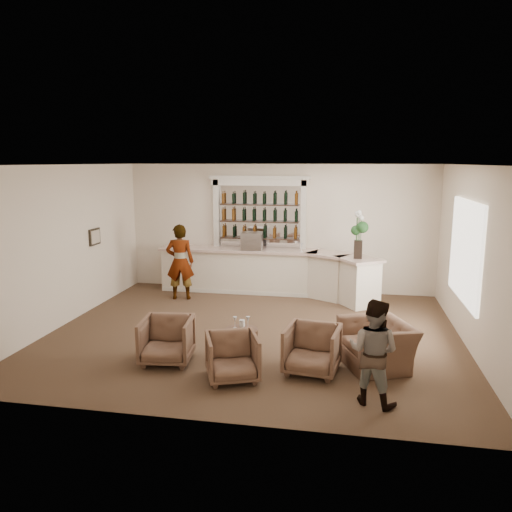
{
  "coord_description": "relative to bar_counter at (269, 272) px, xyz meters",
  "views": [
    {
      "loc": [
        1.77,
        -9.31,
        3.36
      ],
      "look_at": [
        -0.12,
        0.9,
        1.39
      ],
      "focal_mm": 35.0,
      "sensor_mm": 36.0,
      "label": 1
    }
  ],
  "objects": [
    {
      "name": "wine_glass_tbl_a",
      "position": [
        0.06,
        -4.21,
        0.03
      ],
      "size": [
        0.07,
        0.07,
        0.21
      ],
      "primitive_type": null,
      "color": "white",
      "rests_on": "cocktail_table"
    },
    {
      "name": "armchair_right",
      "position": [
        1.44,
        -4.68,
        -0.19
      ],
      "size": [
        0.94,
        0.96,
        0.78
      ],
      "primitive_type": "imported",
      "rotation": [
        0.0,
        0.0,
        -0.14
      ],
      "color": "brown",
      "rests_on": "ground"
    },
    {
      "name": "guest",
      "position": [
        2.34,
        -5.56,
        0.18
      ],
      "size": [
        0.9,
        0.81,
        1.51
      ],
      "primitive_type": "imported",
      "rotation": [
        0.0,
        0.0,
        2.74
      ],
      "color": "gray",
      "rests_on": "ground"
    },
    {
      "name": "espresso_machine",
      "position": [
        -0.45,
        -0.02,
        0.79
      ],
      "size": [
        0.53,
        0.45,
        0.46
      ],
      "primitive_type": "cube",
      "rotation": [
        0.0,
        0.0,
        0.04
      ],
      "color": "#BABABF",
      "rests_on": "bar_counter"
    },
    {
      "name": "wine_glass_bar_right",
      "position": [
        0.82,
        -0.01,
        0.67
      ],
      "size": [
        0.07,
        0.07,
        0.21
      ],
      "primitive_type": null,
      "color": "white",
      "rests_on": "bar_counter"
    },
    {
      "name": "wine_glass_tbl_b",
      "position": [
        0.28,
        -4.16,
        0.03
      ],
      "size": [
        0.07,
        0.07,
        0.21
      ],
      "primitive_type": null,
      "color": "white",
      "rests_on": "cocktail_table"
    },
    {
      "name": "sommelier",
      "position": [
        -2.09,
        -0.85,
        0.36
      ],
      "size": [
        0.76,
        0.58,
        1.87
      ],
      "primitive_type": "imported",
      "rotation": [
        0.0,
        0.0,
        3.35
      ],
      "color": "gray",
      "rests_on": "ground"
    },
    {
      "name": "ground",
      "position": [
        0.16,
        -3.0,
        -0.57
      ],
      "size": [
        8.0,
        8.0,
        0.0
      ],
      "primitive_type": "plane",
      "color": "brown",
      "rests_on": "ground"
    },
    {
      "name": "wine_glass_tbl_c",
      "position": [
        0.22,
        -4.37,
        0.03
      ],
      "size": [
        0.07,
        0.07,
        0.21
      ],
      "primitive_type": null,
      "color": "white",
      "rests_on": "cocktail_table"
    },
    {
      "name": "armchair_left",
      "position": [
        -1.01,
        -4.71,
        -0.19
      ],
      "size": [
        0.93,
        0.95,
        0.78
      ],
      "primitive_type": "imported",
      "rotation": [
        0.0,
        0.0,
        0.12
      ],
      "color": "brown",
      "rests_on": "ground"
    },
    {
      "name": "back_bar_alcove",
      "position": [
        -0.34,
        0.41,
        1.46
      ],
      "size": [
        2.64,
        0.25,
        3.0
      ],
      "color": "white",
      "rests_on": "ground"
    },
    {
      "name": "napkin_holder",
      "position": [
        0.16,
        -4.1,
        -0.01
      ],
      "size": [
        0.08,
        0.08,
        0.12
      ],
      "primitive_type": "cube",
      "color": "white",
      "rests_on": "cocktail_table"
    },
    {
      "name": "bar_counter",
      "position": [
        0.0,
        0.0,
        0.0
      ],
      "size": [
        5.72,
        1.8,
        1.14
      ],
      "color": "white",
      "rests_on": "ground"
    },
    {
      "name": "armchair_far",
      "position": [
        2.48,
        -4.23,
        -0.2
      ],
      "size": [
        1.38,
        1.46,
        0.75
      ],
      "primitive_type": "imported",
      "rotation": [
        0.0,
        0.0,
        -1.17
      ],
      "color": "brown",
      "rests_on": "ground"
    },
    {
      "name": "room_shell",
      "position": [
        0.33,
        -2.29,
        1.77
      ],
      "size": [
        8.04,
        7.02,
        3.32
      ],
      "color": "beige",
      "rests_on": "ground"
    },
    {
      "name": "armchair_center",
      "position": [
        0.24,
        -5.17,
        -0.21
      ],
      "size": [
        1.02,
        1.03,
        0.73
      ],
      "primitive_type": "imported",
      "rotation": [
        0.0,
        0.0,
        0.37
      ],
      "color": "brown",
      "rests_on": "ground"
    },
    {
      "name": "flower_vase",
      "position": [
        2.19,
        -0.66,
        1.19
      ],
      "size": [
        0.29,
        0.29,
        1.11
      ],
      "color": "black",
      "rests_on": "bar_counter"
    },
    {
      "name": "wine_glass_bar_left",
      "position": [
        -0.39,
        -0.01,
        0.67
      ],
      "size": [
        0.07,
        0.07,
        0.21
      ],
      "primitive_type": null,
      "color": "white",
      "rests_on": "bar_counter"
    },
    {
      "name": "cocktail_table",
      "position": [
        0.18,
        -4.24,
        -0.32
      ],
      "size": [
        0.58,
        0.58,
        0.5
      ],
      "primitive_type": "cylinder",
      "color": "#4C3120",
      "rests_on": "ground"
    }
  ]
}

